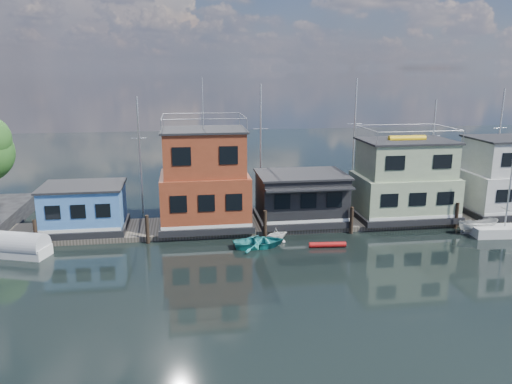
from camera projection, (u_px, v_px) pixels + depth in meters
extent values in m
plane|color=black|center=(353.00, 283.00, 30.79)|extent=(160.00, 160.00, 0.00)
cube|color=#595147|center=(306.00, 222.00, 42.27)|extent=(48.00, 5.00, 0.40)
cube|color=black|center=(86.00, 227.00, 39.64)|extent=(6.40, 4.90, 0.50)
cube|color=#487FCB|center=(84.00, 205.00, 39.22)|extent=(6.00, 4.50, 3.00)
cube|color=black|center=(82.00, 186.00, 38.84)|extent=(6.30, 4.80, 0.16)
cube|color=black|center=(206.00, 221.00, 40.97)|extent=(7.40, 5.90, 0.50)
cube|color=maroon|center=(205.00, 197.00, 40.46)|extent=(7.00, 5.50, 3.74)
cube|color=maroon|center=(204.00, 153.00, 39.59)|extent=(6.30, 4.95, 3.46)
cube|color=black|center=(203.00, 130.00, 39.15)|extent=(6.65, 5.23, 0.16)
cylinder|color=silver|center=(203.00, 103.00, 38.65)|extent=(0.08, 0.08, 4.00)
cube|color=black|center=(301.00, 217.00, 42.09)|extent=(7.40, 5.40, 0.50)
cube|color=black|center=(301.00, 195.00, 41.62)|extent=(7.00, 5.00, 3.40)
cube|color=black|center=(302.00, 174.00, 41.19)|extent=(7.30, 5.30, 0.16)
cube|color=black|center=(310.00, 189.00, 38.64)|extent=(7.00, 1.20, 0.12)
cube|color=black|center=(402.00, 213.00, 43.35)|extent=(8.40, 5.90, 0.50)
cube|color=#93A680|center=(403.00, 193.00, 42.91)|extent=(8.00, 5.50, 3.12)
cube|color=#93A680|center=(406.00, 159.00, 42.19)|extent=(7.20, 4.95, 2.88)
cube|color=black|center=(407.00, 141.00, 41.82)|extent=(7.60, 5.23, 0.16)
cylinder|color=#EDB310|center=(407.00, 139.00, 41.78)|extent=(3.20, 0.56, 0.56)
cube|color=black|center=(507.00, 209.00, 44.75)|extent=(8.40, 5.90, 0.50)
cube|color=beige|center=(510.00, 189.00, 44.31)|extent=(8.00, 5.50, 3.12)
cylinder|color=#2D2116|center=(36.00, 234.00, 36.42)|extent=(0.28, 0.28, 2.20)
cylinder|color=#2D2116|center=(147.00, 229.00, 37.54)|extent=(0.28, 0.28, 2.20)
cylinder|color=#2D2116|center=(265.00, 224.00, 38.80)|extent=(0.28, 0.28, 2.20)
cylinder|color=#2D2116|center=(352.00, 220.00, 39.78)|extent=(0.28, 0.28, 2.20)
cylinder|color=#2D2116|center=(457.00, 216.00, 41.04)|extent=(0.28, 0.28, 2.20)
cylinder|color=silver|center=(140.00, 156.00, 44.85)|extent=(0.16, 0.16, 10.50)
cylinder|color=silver|center=(139.00, 138.00, 44.47)|extent=(1.40, 0.06, 0.06)
cylinder|color=silver|center=(261.00, 147.00, 46.27)|extent=(0.16, 0.16, 11.50)
cylinder|color=silver|center=(261.00, 129.00, 45.86)|extent=(1.40, 0.06, 0.06)
cylinder|color=silver|center=(354.00, 143.00, 47.47)|extent=(0.16, 0.16, 12.00)
cylinder|color=silver|center=(355.00, 124.00, 47.04)|extent=(1.40, 0.06, 0.06)
cylinder|color=silver|center=(432.00, 151.00, 48.83)|extent=(0.16, 0.16, 10.00)
cylinder|color=silver|center=(433.00, 136.00, 48.47)|extent=(1.40, 0.06, 0.06)
cylinder|color=silver|center=(498.00, 145.00, 49.69)|extent=(0.16, 0.16, 11.00)
cylinder|color=silver|center=(500.00, 128.00, 49.29)|extent=(1.40, 0.06, 0.06)
imported|color=white|center=(277.00, 234.00, 38.30)|extent=(2.46, 2.33, 1.02)
imported|color=teal|center=(259.00, 242.00, 36.88)|extent=(4.06, 3.05, 0.80)
cube|color=silver|center=(17.00, 251.00, 35.20)|extent=(4.87, 3.12, 0.76)
cylinder|color=#B4B4B9|center=(16.00, 245.00, 35.10)|extent=(4.70, 3.15, 1.84)
imported|color=beige|center=(478.00, 226.00, 39.80)|extent=(3.30, 1.44, 1.24)
cube|color=silver|center=(504.00, 231.00, 39.36)|extent=(5.20, 2.08, 0.79)
cylinder|color=silver|center=(510.00, 182.00, 38.39)|extent=(0.12, 0.12, 7.23)
cube|color=silver|center=(507.00, 210.00, 38.94)|extent=(0.17, 1.58, 0.05)
cylinder|color=#AA1212|center=(327.00, 245.00, 36.89)|extent=(2.76, 0.64, 0.40)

